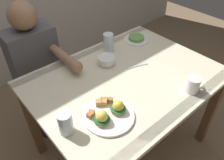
{
  "coord_description": "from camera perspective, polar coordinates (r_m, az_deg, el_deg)",
  "views": [
    {
      "loc": [
        -0.8,
        -0.78,
        1.64
      ],
      "look_at": [
        -0.12,
        0.0,
        0.78
      ],
      "focal_mm": 35.44,
      "sensor_mm": 36.0,
      "label": 1
    }
  ],
  "objects": [
    {
      "name": "water_glass_near",
      "position": [
        1.66,
        -0.94,
        9.38
      ],
      "size": [
        0.08,
        0.08,
        0.14
      ],
      "color": "silver",
      "rests_on": "dining_table"
    },
    {
      "name": "eggs_benedict_plate",
      "position": [
        1.17,
        -0.87,
        -8.7
      ],
      "size": [
        0.27,
        0.27,
        0.09
      ],
      "color": "white",
      "rests_on": "dining_table"
    },
    {
      "name": "water_glass_far",
      "position": [
        1.1,
        -11.89,
        -11.07
      ],
      "size": [
        0.07,
        0.07,
        0.12
      ],
      "color": "silver",
      "rests_on": "dining_table"
    },
    {
      "name": "coffee_mug",
      "position": [
        1.38,
        20.19,
        -1.01
      ],
      "size": [
        0.11,
        0.08,
        0.09
      ],
      "color": "white",
      "rests_on": "dining_table"
    },
    {
      "name": "fruit_bowl",
      "position": [
        1.53,
        -1.59,
        5.12
      ],
      "size": [
        0.12,
        0.12,
        0.05
      ],
      "color": "white",
      "rests_on": "dining_table"
    },
    {
      "name": "side_plate",
      "position": [
        1.82,
        6.27,
        10.52
      ],
      "size": [
        0.2,
        0.2,
        0.04
      ],
      "color": "white",
      "rests_on": "dining_table"
    },
    {
      "name": "diner_person",
      "position": [
        1.76,
        -18.55,
        3.24
      ],
      "size": [
        0.34,
        0.54,
        1.14
      ],
      "color": "#33333D",
      "rests_on": "ground_plane"
    },
    {
      "name": "dining_table",
      "position": [
        1.5,
        3.48,
        -2.38
      ],
      "size": [
        1.2,
        0.9,
        0.74
      ],
      "color": "beige",
      "rests_on": "ground_plane"
    },
    {
      "name": "fork",
      "position": [
        1.53,
        6.88,
        3.76
      ],
      "size": [
        0.15,
        0.06,
        0.0
      ],
      "color": "silver",
      "rests_on": "dining_table"
    },
    {
      "name": "ground_plane",
      "position": [
        1.98,
        2.74,
        -16.13
      ],
      "size": [
        6.0,
        6.0,
        0.0
      ],
      "primitive_type": "plane",
      "color": "#7F664C"
    }
  ]
}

